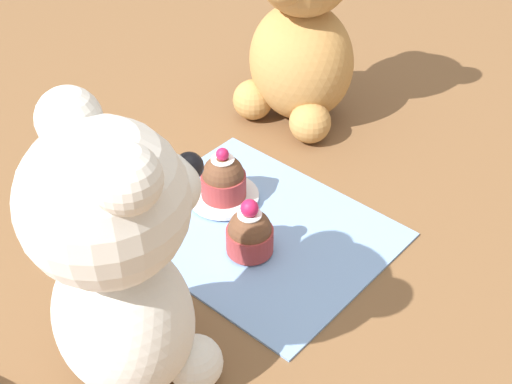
# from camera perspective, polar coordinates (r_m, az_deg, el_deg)

# --- Properties ---
(ground_plane) EXTENTS (4.00, 4.00, 0.00)m
(ground_plane) POSITION_cam_1_polar(r_m,az_deg,el_deg) (0.78, 0.00, -3.19)
(ground_plane) COLOR brown
(knitted_placemat) EXTENTS (0.28, 0.22, 0.01)m
(knitted_placemat) POSITION_cam_1_polar(r_m,az_deg,el_deg) (0.78, 0.00, -3.02)
(knitted_placemat) COLOR #7A9ED1
(knitted_placemat) RESTS_ON ground_plane
(teddy_bear_cream) EXTENTS (0.15, 0.15, 0.27)m
(teddy_bear_cream) POSITION_cam_1_polar(r_m,az_deg,el_deg) (0.56, -10.93, -5.41)
(teddy_bear_cream) COLOR silver
(teddy_bear_cream) RESTS_ON ground_plane
(teddy_bear_tan) EXTENTS (0.15, 0.14, 0.27)m
(teddy_bear_tan) POSITION_cam_1_polar(r_m,az_deg,el_deg) (0.90, 3.61, 12.98)
(teddy_bear_tan) COLOR #B78447
(teddy_bear_tan) RESTS_ON ground_plane
(cupcake_near_cream_bear) EXTENTS (0.05, 0.05, 0.07)m
(cupcake_near_cream_bear) POSITION_cam_1_polar(r_m,az_deg,el_deg) (0.74, -0.50, -3.29)
(cupcake_near_cream_bear) COLOR #993333
(cupcake_near_cream_bear) RESTS_ON knitted_placemat
(saucer_plate) EXTENTS (0.08, 0.08, 0.01)m
(saucer_plate) POSITION_cam_1_polar(r_m,az_deg,el_deg) (0.81, -2.58, -0.34)
(saucer_plate) COLOR silver
(saucer_plate) RESTS_ON knitted_placemat
(cupcake_near_tan_bear) EXTENTS (0.05, 0.05, 0.06)m
(cupcake_near_tan_bear) POSITION_cam_1_polar(r_m,az_deg,el_deg) (0.80, -2.63, 1.08)
(cupcake_near_tan_bear) COLOR #993333
(cupcake_near_tan_bear) RESTS_ON saucer_plate
(teaspoon) EXTENTS (0.12, 0.01, 0.01)m
(teaspoon) POSITION_cam_1_polar(r_m,az_deg,el_deg) (0.75, -14.34, -6.82)
(teaspoon) COLOR silver
(teaspoon) RESTS_ON ground_plane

